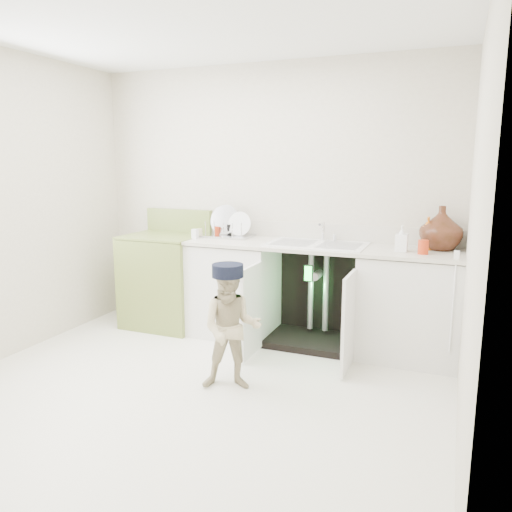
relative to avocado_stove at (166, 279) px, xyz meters
The scene contains 5 objects.
ground 1.60m from the avocado_stove, 50.64° to the right, with size 3.50×3.50×0.00m, color beige.
room_shell 1.72m from the avocado_stove, 50.64° to the right, with size 6.00×5.50×1.26m.
counter_run 1.56m from the avocado_stove, ahead, with size 2.44×1.02×1.26m.
avocado_stove is the anchor object (origin of this frame).
repair_worker 1.61m from the avocado_stove, 41.46° to the right, with size 0.64×0.99×0.91m.
Camera 1 is at (1.66, -2.94, 1.61)m, focal length 35.00 mm.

